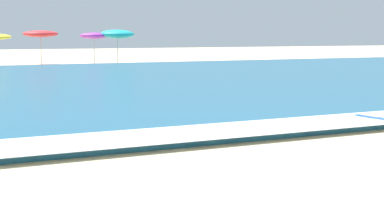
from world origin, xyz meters
TOP-DOWN VIEW (x-y plane):
  - surf_foam at (0.00, 6.98)m, footprint 120.00×1.69m
  - beach_umbrella_6 at (7.95, 37.64)m, footprint 2.28×2.28m
  - beach_umbrella_7 at (11.44, 37.27)m, footprint 1.91×1.91m
  - beach_umbrella_8 at (12.90, 36.67)m, footprint 2.28×2.31m

SIDE VIEW (x-z plane):
  - surf_foam at x=0.00m, z-range 0.14..0.15m
  - beach_umbrella_7 at x=11.44m, z-range 0.81..2.90m
  - beach_umbrella_8 at x=12.90m, z-range 0.81..3.13m
  - beach_umbrella_6 at x=7.95m, z-range 0.88..3.10m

